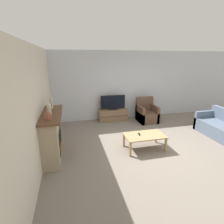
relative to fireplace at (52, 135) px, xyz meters
The scene contains 13 objects.
ground_plane 2.83m from the fireplace, ahead, with size 24.00×24.00×0.00m, color slate.
wall_back 3.81m from the fireplace, 42.36° to the left, with size 12.00×0.06×2.70m.
wall_left 0.84m from the fireplace, 130.87° to the right, with size 0.06×12.00×2.70m.
fireplace is the anchor object (origin of this frame).
mantel_vase_left 0.80m from the fireplace, 87.93° to the right, with size 0.13×0.13×0.19m.
mantel_vase_centre_left 0.71m from the fireplace, 81.78° to the right, with size 0.10×0.10×0.28m.
mantel_vase_right 0.85m from the fireplace, 87.93° to the left, with size 0.07×0.07×0.30m.
mantel_clock 0.66m from the fireplace, 83.54° to the left, with size 0.08×0.11×0.15m.
tv_stand 3.11m from the fireplace, 46.41° to the left, with size 1.14×0.42×0.46m.
tv 3.09m from the fireplace, 46.38° to the left, with size 0.98×0.18×0.57m.
armchair 3.87m from the fireplace, 28.21° to the left, with size 0.70×0.76×0.94m.
coffee_table 2.42m from the fireplace, ahead, with size 1.08×0.62×0.42m.
remote 2.28m from the fireplace, ahead, with size 0.07×0.15×0.02m.
Camera 1 is at (-2.25, -3.98, 2.40)m, focal length 28.00 mm.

